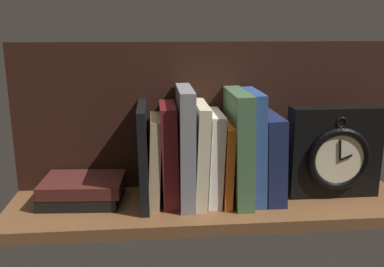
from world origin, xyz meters
TOP-DOWN VIEW (x-y plane):
  - ground_plane at (0.00, 0.00)cm, footprint 87.42×22.56cm
  - back_panel at (0.00, 10.68)cm, footprint 87.42×1.20cm
  - book_black_skeptic at (-14.36, 1.59)cm, footprint 2.11×16.92cm
  - book_tan_shortstories at (-12.04, 1.59)cm, footprint 3.16×12.20cm
  - book_maroon_dawkins at (-8.97, 1.59)cm, footprint 3.70×12.92cm
  - book_gray_chess at (-5.49, 1.59)cm, footprint 3.14×16.17cm
  - book_cream_twain at (-2.41, 1.59)cm, footprint 3.25×15.34cm
  - book_white_catcher at (0.56, 1.59)cm, footprint 3.64×13.34cm
  - book_orange_pandolfini at (3.11, 1.59)cm, footprint 2.01×14.82cm
  - book_green_romantic at (6.03, 1.59)cm, footprint 4.34×16.97cm
  - book_blue_modern at (9.41, 1.59)cm, footprint 3.36×14.05cm
  - book_navy_bierce at (13.01, 1.59)cm, footprint 4.86×14.10cm
  - framed_clock at (27.65, 1.19)cm, footprint 20.18×6.46cm
  - book_stack_side at (-27.85, 2.68)cm, footprint 18.08×13.49cm

SIDE VIEW (x-z plane):
  - ground_plane at x=0.00cm, z-range -2.50..0.00cm
  - book_stack_side at x=-27.85cm, z-range 0.03..5.28cm
  - book_orange_pandolfini at x=3.11cm, z-range -0.02..17.31cm
  - book_navy_bierce at x=13.01cm, z-range -0.08..18.79cm
  - book_tan_shortstories at x=-12.04cm, z-range -0.04..18.80cm
  - book_white_catcher at x=0.56cm, z-range -0.05..19.55cm
  - framed_clock at x=27.65cm, z-range -0.13..20.04cm
  - book_black_skeptic at x=-14.36cm, z-range -0.01..21.26cm
  - book_maroon_dawkins at x=-8.97cm, z-range -0.03..21.39cm
  - book_cream_twain at x=-2.41cm, z-range -0.04..21.44cm
  - book_blue_modern at x=9.41cm, z-range -0.04..23.97cm
  - book_green_romantic at x=6.03cm, z-range -0.05..23.98cm
  - book_gray_chess at x=-5.49cm, z-range 0.00..24.77cm
  - back_panel at x=0.00cm, z-range 0.00..33.82cm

